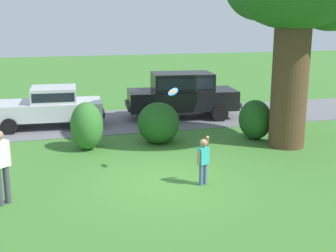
{
  "coord_description": "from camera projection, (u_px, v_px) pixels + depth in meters",
  "views": [
    {
      "loc": [
        -3.0,
        -10.64,
        4.17
      ],
      "look_at": [
        0.37,
        1.51,
        1.1
      ],
      "focal_mm": 47.84,
      "sensor_mm": 36.0,
      "label": 1
    }
  ],
  "objects": [
    {
      "name": "driveway_strip",
      "position": [
        122.0,
        121.0,
        18.5
      ],
      "size": [
        28.0,
        4.4,
        0.02
      ],
      "primitive_type": "cube",
      "color": "slate",
      "rests_on": "ground"
    },
    {
      "name": "parked_suv",
      "position": [
        182.0,
        93.0,
        18.82
      ],
      "size": [
        4.86,
        2.45,
        1.92
      ],
      "color": "black",
      "rests_on": "ground"
    },
    {
      "name": "adult_onlooker",
      "position": [
        1.0,
        163.0,
        10.04
      ],
      "size": [
        0.44,
        0.39,
        1.74
      ],
      "color": "#3F3F4C",
      "rests_on": "ground"
    },
    {
      "name": "shrub_centre",
      "position": [
        255.0,
        121.0,
        15.67
      ],
      "size": [
        1.11,
        1.32,
        1.38
      ],
      "color": "#1E511C",
      "rests_on": "ground"
    },
    {
      "name": "parked_sedan",
      "position": [
        49.0,
        105.0,
        17.32
      ],
      "size": [
        4.5,
        2.29,
        1.56
      ],
      "color": "silver",
      "rests_on": "ground"
    },
    {
      "name": "shrub_centre_left",
      "position": [
        159.0,
        124.0,
        15.17
      ],
      "size": [
        1.42,
        1.47,
        1.4
      ],
      "color": "#1E511C",
      "rests_on": "ground"
    },
    {
      "name": "ground_plane",
      "position": [
        170.0,
        181.0,
        11.73
      ],
      "size": [
        80.0,
        80.0,
        0.0
      ],
      "primitive_type": "plane",
      "color": "#3D752D"
    },
    {
      "name": "child_thrower",
      "position": [
        203.0,
        158.0,
        11.29
      ],
      "size": [
        0.4,
        0.36,
        1.29
      ],
      "color": "#4C608C",
      "rests_on": "ground"
    },
    {
      "name": "shrub_near_tree",
      "position": [
        87.0,
        126.0,
        14.37
      ],
      "size": [
        1.05,
        1.21,
        1.55
      ],
      "color": "#33702B",
      "rests_on": "ground"
    },
    {
      "name": "frisbee",
      "position": [
        173.0,
        92.0,
        11.68
      ],
      "size": [
        0.29,
        0.28,
        0.24
      ],
      "color": "#337FDB"
    }
  ]
}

